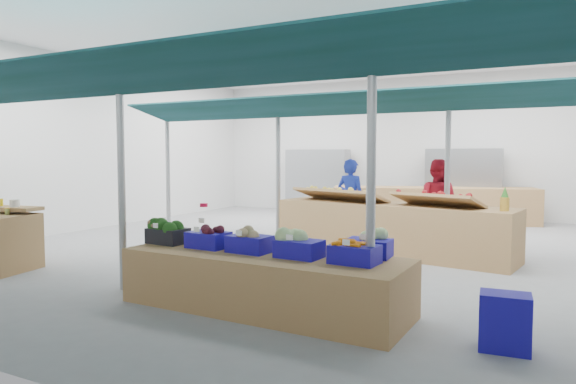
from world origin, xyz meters
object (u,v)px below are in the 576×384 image
fruit_counter (391,229)px  vendor_right (437,204)px  crate_stack (505,322)px  veg_counter (264,282)px  vendor_left (351,200)px

fruit_counter → vendor_right: (0.60, 1.10, 0.41)m
crate_stack → vendor_right: 5.53m
veg_counter → fruit_counter: fruit_counter is taller
vendor_left → vendor_right: same height
crate_stack → vendor_left: bearing=123.2°
veg_counter → crate_stack: size_ratio=6.35×
veg_counter → fruit_counter: 4.07m
fruit_counter → vendor_right: size_ratio=2.50×
veg_counter → vendor_left: bearing=100.8°
fruit_counter → vendor_left: vendor_left is taller
crate_stack → vendor_left: size_ratio=0.31×
vendor_right → veg_counter: bearing=87.8°
veg_counter → crate_stack: (2.65, -0.10, -0.06)m
vendor_left → vendor_right: 1.80m
vendor_left → vendor_right: (1.80, 0.00, 0.00)m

